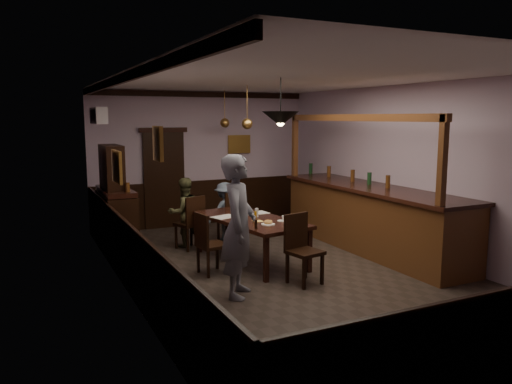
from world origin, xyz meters
TOP-DOWN VIEW (x-y plane):
  - room at (0.00, 0.00)m, footprint 5.01×8.01m
  - dining_table at (-0.32, 0.74)m, footprint 1.35×2.33m
  - chair_far_left at (-0.95, 1.92)m, footprint 0.55×0.55m
  - chair_far_right at (-0.08, 2.07)m, footprint 0.48×0.48m
  - chair_near at (-0.10, -0.55)m, footprint 0.52×0.52m
  - chair_side at (-1.20, 0.40)m, footprint 0.47×0.47m
  - person_standing at (-1.15, -0.66)m, footprint 0.78×0.85m
  - person_seated_left at (-1.01, 2.20)m, footprint 0.70×0.58m
  - person_seated_right at (-0.13, 2.35)m, footprint 0.82×0.59m
  - newspaper_left at (-0.67, 1.00)m, footprint 0.49×0.41m
  - newspaper_right at (-0.05, 1.08)m, footprint 0.44×0.32m
  - napkin at (-0.32, 0.45)m, footprint 0.17×0.17m
  - saucer at (0.03, 0.28)m, footprint 0.15×0.15m
  - coffee_cup at (0.08, 0.29)m, footprint 0.09×0.09m
  - pastry_plate at (-0.29, 0.14)m, footprint 0.22×0.22m
  - pastry_ring_a at (-0.28, 0.16)m, footprint 0.13×0.13m
  - pastry_ring_b at (-0.25, 0.21)m, footprint 0.13×0.13m
  - soda_can at (-0.27, 0.68)m, footprint 0.07×0.07m
  - beer_glass at (-0.58, 0.75)m, footprint 0.06×0.06m
  - water_glass at (-0.18, 0.78)m, footprint 0.06×0.06m
  - pepper_mill at (-0.59, -0.04)m, footprint 0.04×0.04m
  - sideboard at (-2.21, 2.51)m, footprint 0.52×1.46m
  - bar_counter at (1.99, 0.49)m, footprint 1.03×4.41m
  - door_back at (-0.90, 3.95)m, footprint 0.90×0.06m
  - ac_unit at (-2.38, 2.90)m, footprint 0.20×0.85m
  - picture_left_small at (-2.46, -1.60)m, footprint 0.04×0.28m
  - picture_left_large at (-2.46, 0.80)m, footprint 0.04×0.62m
  - picture_back at (0.90, 3.96)m, footprint 0.55×0.04m
  - pendant_iron at (-0.19, -0.05)m, footprint 0.56×0.56m
  - pendant_brass_mid at (0.10, 1.77)m, footprint 0.20×0.20m
  - pendant_brass_far at (0.30, 3.36)m, footprint 0.20×0.20m

SIDE VIEW (x-z plane):
  - chair_side at x=-1.20m, z-range 0.05..1.01m
  - chair_far_left at x=-0.95m, z-range 0.05..1.05m
  - chair_far_right at x=-0.08m, z-range 0.05..1.05m
  - chair_near at x=-0.10m, z-range 0.05..1.07m
  - person_seated_right at x=-0.13m, z-range 0.00..1.15m
  - bar_counter at x=1.99m, z-range -0.61..1.86m
  - person_seated_left at x=-1.01m, z-range 0.00..1.31m
  - dining_table at x=-0.32m, z-range 0.31..1.06m
  - napkin at x=-0.32m, z-range 0.75..0.75m
  - newspaper_left at x=-0.67m, z-range 0.75..0.76m
  - newspaper_right at x=-0.05m, z-range 0.75..0.76m
  - saucer at x=0.03m, z-range 0.75..0.76m
  - pastry_plate at x=-0.29m, z-range 0.75..0.76m
  - sideboard at x=-2.21m, z-range -0.19..1.74m
  - pastry_ring_a at x=-0.28m, z-range 0.77..0.81m
  - pastry_ring_b at x=-0.25m, z-range 0.77..0.81m
  - coffee_cup at x=0.08m, z-range 0.76..0.84m
  - soda_can at x=-0.27m, z-range 0.75..0.87m
  - pepper_mill at x=-0.59m, z-range 0.75..0.89m
  - water_glass at x=-0.18m, z-range 0.75..0.90m
  - beer_glass at x=-0.58m, z-range 0.75..0.95m
  - person_standing at x=-1.15m, z-range 0.00..1.94m
  - door_back at x=-0.90m, z-range 0.00..2.10m
  - room at x=0.00m, z-range -0.01..3.01m
  - picture_left_large at x=-2.46m, z-range 1.46..1.94m
  - picture_back at x=0.90m, z-range 1.59..2.01m
  - picture_left_small at x=-2.46m, z-range 1.97..2.33m
  - pendant_brass_mid at x=0.10m, z-range 1.89..2.70m
  - pendant_brass_far at x=0.30m, z-range 1.89..2.70m
  - pendant_iron at x=-0.19m, z-range 2.04..2.75m
  - ac_unit at x=-2.38m, z-range 2.30..2.60m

